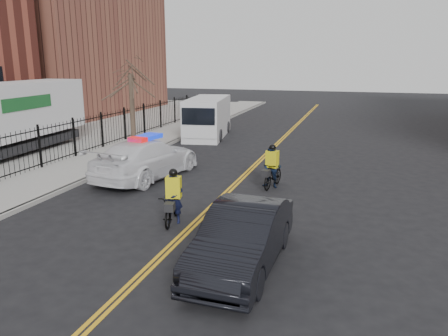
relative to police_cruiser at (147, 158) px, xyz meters
name	(u,v)px	position (x,y,z in m)	size (l,w,h in m)	color
ground	(196,222)	(3.88, -4.35, -0.83)	(120.00, 120.00, 0.00)	black
center_line_left	(254,164)	(3.80, 3.65, -0.83)	(0.10, 60.00, 0.01)	gold
center_line_right	(257,165)	(3.96, 3.65, -0.83)	(0.10, 60.00, 0.01)	gold
sidewalk	(117,153)	(-3.62, 3.65, -0.76)	(3.00, 60.00, 0.15)	gray
curb	(143,155)	(-2.12, 3.65, -0.76)	(0.20, 60.00, 0.15)	gray
iron_fence	(92,135)	(-5.12, 3.65, 0.17)	(0.12, 28.00, 2.00)	black
warehouse_far	(56,36)	(-19.12, 19.65, 6.17)	(14.00, 18.00, 14.00)	brown
street_tree	(131,85)	(-3.72, 5.65, 2.70)	(3.20, 3.20, 4.80)	#33261E
police_cruiser	(147,158)	(0.00, 0.00, 0.00)	(3.11, 5.96, 1.81)	white
dark_sedan	(243,237)	(6.01, -6.77, -0.07)	(1.61, 4.63, 1.52)	black
cargo_van	(207,118)	(-0.91, 10.24, 0.39)	(3.06, 6.23, 2.50)	silver
cyclist_near	(174,204)	(3.24, -4.54, -0.24)	(0.95, 1.83, 1.71)	black
cyclist_far	(272,171)	(5.35, 0.10, -0.15)	(0.87, 1.77, 1.73)	black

